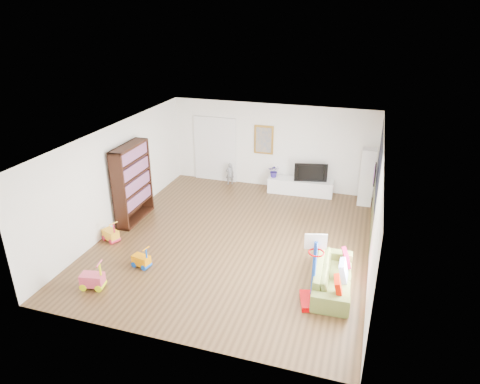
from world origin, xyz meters
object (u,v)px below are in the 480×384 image
(basketball_hoop, at_px, (315,272))
(bookshelf, at_px, (132,183))
(sofa, at_px, (333,276))
(media_console, at_px, (300,186))

(basketball_hoop, bearing_deg, bookshelf, 141.85)
(basketball_hoop, bearing_deg, sofa, 49.18)
(bookshelf, xyz_separation_m, sofa, (5.55, -1.59, -0.78))
(media_console, bearing_deg, basketball_hoop, -79.80)
(media_console, xyz_separation_m, bookshelf, (-4.03, -3.11, 0.83))
(media_console, distance_m, bookshelf, 5.16)
(media_console, bearing_deg, bookshelf, -144.86)
(media_console, xyz_separation_m, sofa, (1.52, -4.70, 0.04))
(bookshelf, bearing_deg, media_console, 36.23)
(media_console, height_order, bookshelf, bookshelf)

